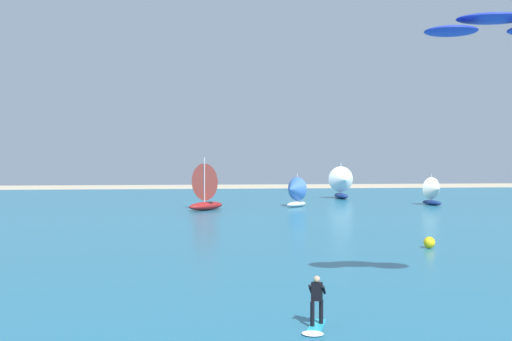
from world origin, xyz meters
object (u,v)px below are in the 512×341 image
marker_buoy (429,242)px  sailboat_far_right (294,192)px  kitesurfer (316,310)px  sailboat_far_left (343,182)px  sailboat_trailing (210,186)px  kite (493,26)px  sailboat_center_horizon (435,191)px

marker_buoy → sailboat_far_right: bearing=98.3°
kitesurfer → marker_buoy: bearing=57.7°
sailboat_far_left → sailboat_trailing: (-16.60, -12.72, 0.34)m
kite → sailboat_trailing: 40.76m
sailboat_far_left → sailboat_trailing: bearing=-142.5°
kite → sailboat_far_left: kite is taller
kite → sailboat_trailing: (-10.26, 38.62, -8.06)m
marker_buoy → sailboat_far_left: bearing=84.5°
kitesurfer → kite: (7.15, 2.55, 9.87)m
sailboat_far_left → kite: bearing=-97.0°
kitesurfer → sailboat_center_horizon: bearing=64.0°
sailboat_far_left → marker_buoy: 38.59m
kitesurfer → sailboat_center_horizon: size_ratio=0.59×
sailboat_far_left → sailboat_trailing: sailboat_trailing is taller
sailboat_trailing → sailboat_far_right: bearing=13.2°
sailboat_trailing → sailboat_far_left: bearing=37.5°
sailboat_center_horizon → sailboat_far_right: size_ratio=0.96×
kitesurfer → sailboat_far_left: sailboat_far_left is taller
sailboat_far_right → marker_buoy: 28.06m
sailboat_far_left → marker_buoy: (-3.69, -38.38, -1.74)m
sailboat_far_right → marker_buoy: sailboat_far_right is taller
sailboat_far_left → sailboat_far_right: 13.17m
marker_buoy → kite: bearing=-101.6°
sailboat_trailing → sailboat_center_horizon: 24.72m
kite → sailboat_trailing: kite is taller
kitesurfer → sailboat_far_right: bearing=82.4°
sailboat_center_horizon → kite: bearing=-109.0°
kitesurfer → sailboat_center_horizon: (21.44, 43.99, 0.97)m
sailboat_trailing → marker_buoy: (12.92, -25.66, -2.07)m
sailboat_far_left → marker_buoy: sailboat_far_left is taller
kite → sailboat_far_right: bearing=92.0°
sailboat_far_left → sailboat_trailing: size_ratio=0.86×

